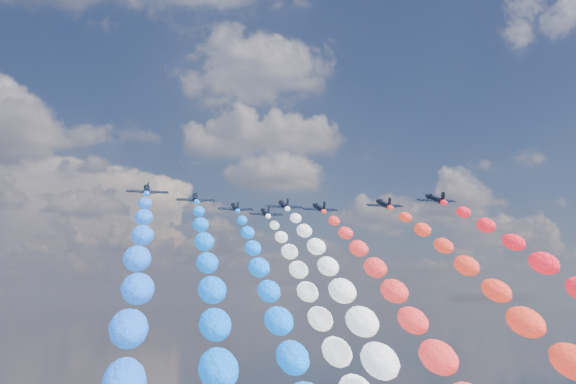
{
  "coord_description": "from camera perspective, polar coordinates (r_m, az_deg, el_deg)",
  "views": [
    {
      "loc": [
        -26.49,
        -135.9,
        75.26
      ],
      "look_at": [
        0.0,
        4.0,
        97.75
      ],
      "focal_mm": 42.29,
      "sensor_mm": 36.0,
      "label": 1
    }
  ],
  "objects": [
    {
      "name": "jet_1",
      "position": [
        140.8,
        -7.78,
        -0.53
      ],
      "size": [
        8.06,
        10.89,
        5.35
      ],
      "primitive_type": null,
      "rotation": [
        0.3,
        0.0,
        -0.02
      ],
      "color": "black"
    },
    {
      "name": "jet_2",
      "position": [
        154.04,
        -4.44,
        -1.3
      ],
      "size": [
        8.31,
        11.07,
        5.35
      ],
      "primitive_type": null,
      "rotation": [
        0.3,
        0.0,
        0.04
      ],
      "color": "black"
    },
    {
      "name": "jet_7",
      "position": [
        143.76,
        12.28,
        -0.58
      ],
      "size": [
        8.1,
        10.92,
        5.35
      ],
      "primitive_type": null,
      "rotation": [
        0.3,
        0.0,
        0.02
      ],
      "color": "black"
    },
    {
      "name": "trail_2",
      "position": [
        92.45,
        -0.34,
        -14.26
      ],
      "size": [
        5.52,
        119.43,
        60.89
      ],
      "primitive_type": null,
      "color": "blue"
    },
    {
      "name": "trail_1",
      "position": [
        78.68,
        -5.79,
        -15.15
      ],
      "size": [
        5.52,
        119.43,
        60.89
      ],
      "primitive_type": null,
      "color": "blue"
    },
    {
      "name": "trail_6",
      "position": [
        92.66,
        21.04,
        -13.67
      ],
      "size": [
        5.52,
        119.43,
        60.89
      ],
      "primitive_type": null,
      "color": "red"
    },
    {
      "name": "jet_4",
      "position": [
        163.12,
        -1.91,
        -1.76
      ],
      "size": [
        8.25,
        11.03,
        5.35
      ],
      "primitive_type": null,
      "rotation": [
        0.3,
        0.0,
        0.04
      ],
      "color": "black"
    },
    {
      "name": "trail_4",
      "position": [
        102.12,
        3.45,
        -13.75
      ],
      "size": [
        5.52,
        119.43,
        60.89
      ],
      "primitive_type": null,
      "color": "white"
    },
    {
      "name": "jet_6",
      "position": [
        149.47,
        8.05,
        -1.01
      ],
      "size": [
        7.95,
        10.81,
        5.35
      ],
      "primitive_type": null,
      "rotation": [
        0.3,
        0.0,
        0.01
      ],
      "color": "black"
    },
    {
      "name": "trail_3",
      "position": [
        89.35,
        6.97,
        -14.38
      ],
      "size": [
        5.52,
        119.43,
        60.89
      ],
      "primitive_type": null,
      "color": "white"
    },
    {
      "name": "jet_5",
      "position": [
        154.54,
        2.65,
        -1.35
      ],
      "size": [
        8.56,
        11.25,
        5.35
      ],
      "primitive_type": null,
      "rotation": [
        0.3,
        0.0,
        0.07
      ],
      "color": "black"
    },
    {
      "name": "trail_5",
      "position": [
        95.07,
        11.58,
        -13.94
      ],
      "size": [
        5.52,
        119.43,
        60.89
      ],
      "primitive_type": null,
      "color": "red"
    },
    {
      "name": "jet_0",
      "position": [
        131.66,
        -11.75,
        0.17
      ],
      "size": [
        8.49,
        11.19,
        5.35
      ],
      "primitive_type": null,
      "rotation": [
        0.3,
        0.0,
        0.06
      ],
      "color": "black"
    },
    {
      "name": "jet_3",
      "position": [
        149.88,
        -0.34,
        -1.12
      ],
      "size": [
        8.19,
        10.98,
        5.35
      ],
      "primitive_type": null,
      "rotation": [
        0.3,
        0.0,
        0.03
      ],
      "color": "black"
    }
  ]
}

